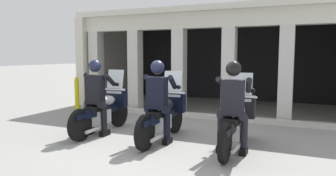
{
  "coord_description": "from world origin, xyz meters",
  "views": [
    {
      "loc": [
        2.55,
        -5.46,
        1.68
      ],
      "look_at": [
        0.0,
        0.34,
        1.01
      ],
      "focal_mm": 33.57,
      "sensor_mm": 36.0,
      "label": 1
    }
  ],
  "objects_px": {
    "police_officer_left": "(96,91)",
    "motorcycle_center": "(164,115)",
    "motorcycle_left": "(104,109)",
    "bollard_kerbside": "(77,93)",
    "motorcycle_right": "(236,121)",
    "police_officer_center": "(158,94)",
    "police_officer_right": "(233,99)"
  },
  "relations": [
    {
      "from": "motorcycle_left",
      "to": "police_officer_center",
      "type": "relative_size",
      "value": 1.29
    },
    {
      "from": "police_officer_left",
      "to": "police_officer_center",
      "type": "distance_m",
      "value": 1.44
    },
    {
      "from": "motorcycle_left",
      "to": "police_officer_center",
      "type": "xyz_separation_m",
      "value": [
        1.44,
        -0.31,
        0.44
      ]
    },
    {
      "from": "police_officer_left",
      "to": "motorcycle_center",
      "type": "distance_m",
      "value": 1.53
    },
    {
      "from": "police_officer_center",
      "to": "motorcycle_right",
      "type": "relative_size",
      "value": 0.78
    },
    {
      "from": "motorcycle_left",
      "to": "motorcycle_center",
      "type": "relative_size",
      "value": 1.0
    },
    {
      "from": "motorcycle_left",
      "to": "bollard_kerbside",
      "type": "height_order",
      "value": "motorcycle_left"
    },
    {
      "from": "motorcycle_right",
      "to": "police_officer_right",
      "type": "xyz_separation_m",
      "value": [
        -0.0,
        -0.28,
        0.44
      ]
    },
    {
      "from": "police_officer_right",
      "to": "motorcycle_right",
      "type": "bearing_deg",
      "value": 88.47
    },
    {
      "from": "police_officer_left",
      "to": "bollard_kerbside",
      "type": "height_order",
      "value": "police_officer_left"
    },
    {
      "from": "motorcycle_right",
      "to": "bollard_kerbside",
      "type": "bearing_deg",
      "value": 156.67
    },
    {
      "from": "motorcycle_left",
      "to": "motorcycle_right",
      "type": "bearing_deg",
      "value": -1.54
    },
    {
      "from": "police_officer_center",
      "to": "motorcycle_right",
      "type": "bearing_deg",
      "value": 6.3
    },
    {
      "from": "police_officer_left",
      "to": "police_officer_right",
      "type": "relative_size",
      "value": 1.0
    },
    {
      "from": "police_officer_left",
      "to": "motorcycle_center",
      "type": "bearing_deg",
      "value": 10.39
    },
    {
      "from": "motorcycle_left",
      "to": "police_officer_right",
      "type": "bearing_deg",
      "value": -7.13
    },
    {
      "from": "motorcycle_right",
      "to": "bollard_kerbside",
      "type": "xyz_separation_m",
      "value": [
        -5.4,
        2.19,
        -0.0
      ]
    },
    {
      "from": "police_officer_right",
      "to": "bollard_kerbside",
      "type": "distance_m",
      "value": 5.95
    },
    {
      "from": "motorcycle_center",
      "to": "bollard_kerbside",
      "type": "xyz_separation_m",
      "value": [
        -3.96,
        2.13,
        -0.0
      ]
    },
    {
      "from": "motorcycle_center",
      "to": "motorcycle_right",
      "type": "bearing_deg",
      "value": -4.88
    },
    {
      "from": "motorcycle_left",
      "to": "bollard_kerbside",
      "type": "distance_m",
      "value": 3.28
    },
    {
      "from": "motorcycle_left",
      "to": "motorcycle_right",
      "type": "height_order",
      "value": "same"
    },
    {
      "from": "motorcycle_center",
      "to": "motorcycle_right",
      "type": "relative_size",
      "value": 1.0
    },
    {
      "from": "police_officer_left",
      "to": "motorcycle_right",
      "type": "xyz_separation_m",
      "value": [
        2.89,
        0.2,
        -0.44
      ]
    },
    {
      "from": "police_officer_left",
      "to": "police_officer_right",
      "type": "xyz_separation_m",
      "value": [
        2.89,
        -0.08,
        0.0
      ]
    },
    {
      "from": "motorcycle_center",
      "to": "motorcycle_right",
      "type": "distance_m",
      "value": 1.44
    },
    {
      "from": "motorcycle_right",
      "to": "bollard_kerbside",
      "type": "height_order",
      "value": "motorcycle_right"
    },
    {
      "from": "police_officer_left",
      "to": "motorcycle_right",
      "type": "height_order",
      "value": "police_officer_left"
    },
    {
      "from": "police_officer_center",
      "to": "bollard_kerbside",
      "type": "bearing_deg",
      "value": 146.22
    },
    {
      "from": "police_officer_center",
      "to": "police_officer_right",
      "type": "relative_size",
      "value": 1.0
    },
    {
      "from": "bollard_kerbside",
      "to": "motorcycle_center",
      "type": "bearing_deg",
      "value": -28.26
    },
    {
      "from": "police_officer_center",
      "to": "police_officer_right",
      "type": "bearing_deg",
      "value": -4.88
    }
  ]
}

